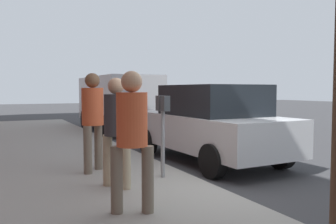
{
  "coord_description": "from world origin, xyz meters",
  "views": [
    {
      "loc": [
        -4.84,
        3.12,
        1.66
      ],
      "look_at": [
        1.46,
        0.04,
        1.22
      ],
      "focal_mm": 38.2,
      "sensor_mm": 36.0,
      "label": 1
    }
  ],
  "objects": [
    {
      "name": "pedestrian_at_meter",
      "position": [
        0.43,
        1.44,
        1.14
      ],
      "size": [
        0.47,
        0.37,
        1.7
      ],
      "rotation": [
        0.0,
        0.0,
        -1.03
      ],
      "color": "tan",
      "rests_on": "sidewalk_slab"
    },
    {
      "name": "parking_officer",
      "position": [
        1.65,
        1.49,
        1.23
      ],
      "size": [
        0.44,
        0.42,
        1.82
      ],
      "rotation": [
        0.0,
        0.0,
        -2.33
      ],
      "color": "#726656",
      "rests_on": "sidewalk_slab"
    },
    {
      "name": "parked_sedan_near",
      "position": [
        2.14,
        -1.35,
        0.89
      ],
      "size": [
        4.46,
        2.09,
        1.77
      ],
      "color": "silver",
      "rests_on": "ground_plane"
    },
    {
      "name": "pedestrian_bystander",
      "position": [
        -0.77,
        1.62,
        1.17
      ],
      "size": [
        0.38,
        0.5,
        1.74
      ],
      "rotation": [
        0.0,
        0.0,
        -0.4
      ],
      "color": "#726656",
      "rests_on": "sidewalk_slab"
    },
    {
      "name": "parking_meter",
      "position": [
        0.69,
        0.52,
        1.17
      ],
      "size": [
        0.36,
        0.12,
        1.41
      ],
      "color": "gray",
      "rests_on": "sidewalk_slab"
    },
    {
      "name": "sidewalk_slab",
      "position": [
        0.0,
        3.0,
        0.07
      ],
      "size": [
        28.0,
        6.0,
        0.15
      ],
      "primitive_type": "cube",
      "color": "gray",
      "rests_on": "ground_plane"
    },
    {
      "name": "ground_plane",
      "position": [
        0.0,
        0.0,
        0.0
      ],
      "size": [
        80.0,
        80.0,
        0.0
      ],
      "primitive_type": "plane",
      "color": "#38383A",
      "rests_on": "ground"
    },
    {
      "name": "parked_van_far",
      "position": [
        8.98,
        -1.35,
        1.26
      ],
      "size": [
        5.22,
        2.17,
        2.18
      ],
      "color": "silver",
      "rests_on": "ground_plane"
    }
  ]
}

